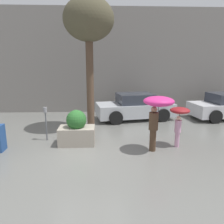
{
  "coord_description": "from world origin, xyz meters",
  "views": [
    {
      "loc": [
        0.46,
        -6.7,
        2.95
      ],
      "look_at": [
        0.85,
        1.6,
        1.05
      ],
      "focal_mm": 35.0,
      "sensor_mm": 36.0,
      "label": 1
    }
  ],
  "objects": [
    {
      "name": "ground_plane",
      "position": [
        0.0,
        0.0,
        0.0
      ],
      "size": [
        40.0,
        40.0,
        0.0
      ],
      "primitive_type": "plane",
      "color": "slate"
    },
    {
      "name": "building_facade",
      "position": [
        0.0,
        6.5,
        3.0
      ],
      "size": [
        18.0,
        0.3,
        6.0
      ],
      "color": "gray",
      "rests_on": "ground"
    },
    {
      "name": "planter_box",
      "position": [
        -0.46,
        0.95,
        0.54
      ],
      "size": [
        1.29,
        0.78,
        1.28
      ],
      "color": "#9E9384",
      "rests_on": "ground"
    },
    {
      "name": "person_adult",
      "position": [
        2.27,
        0.17,
        1.51
      ],
      "size": [
        1.0,
        1.0,
        1.88
      ],
      "rotation": [
        0.0,
        0.0,
        -0.37
      ],
      "color": "#473323",
      "rests_on": "ground"
    },
    {
      "name": "person_child",
      "position": [
        3.16,
        0.58,
        1.11
      ],
      "size": [
        0.68,
        0.68,
        1.42
      ],
      "rotation": [
        0.0,
        0.0,
        0.94
      ],
      "color": "#D199B7",
      "rests_on": "ground"
    },
    {
      "name": "parked_car_near",
      "position": [
        2.19,
        4.5,
        0.63
      ],
      "size": [
        4.19,
        2.4,
        1.36
      ],
      "rotation": [
        0.0,
        0.0,
        1.74
      ],
      "color": "#B7BCC1",
      "rests_on": "ground"
    },
    {
      "name": "street_tree",
      "position": [
        -0.04,
        2.69,
        4.51
      ],
      "size": [
        2.06,
        2.06,
        5.52
      ],
      "color": "brown",
      "rests_on": "ground"
    },
    {
      "name": "parking_meter",
      "position": [
        -1.67,
        1.41,
        0.93
      ],
      "size": [
        0.14,
        0.14,
        1.3
      ],
      "color": "#595B60",
      "rests_on": "ground"
    }
  ]
}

